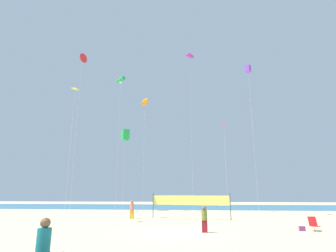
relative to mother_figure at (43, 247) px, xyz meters
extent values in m
plane|color=beige|center=(3.03, 10.44, -0.92)|extent=(120.00, 120.00, 0.00)
cube|color=teal|center=(3.03, 43.33, -0.92)|extent=(120.00, 20.00, 0.01)
cylinder|color=#19727A|center=(0.00, 0.00, 0.19)|extent=(0.39, 0.39, 0.65)
sphere|color=brown|center=(0.00, 0.00, 0.66)|extent=(0.29, 0.29, 0.29)
cube|color=gold|center=(-1.90, 19.15, -0.52)|extent=(0.38, 0.23, 0.79)
cylinder|color=#EA7260|center=(-1.90, 19.15, 0.20)|extent=(0.40, 0.40, 0.65)
sphere|color=#997051|center=(-1.90, 19.15, 0.67)|extent=(0.29, 0.29, 0.29)
cube|color=maroon|center=(4.84, 10.41, -0.55)|extent=(0.35, 0.21, 0.73)
cylinder|color=olive|center=(4.84, 10.41, 0.12)|extent=(0.37, 0.37, 0.61)
sphere|color=brown|center=(4.84, 10.41, 0.55)|extent=(0.27, 0.27, 0.27)
cube|color=red|center=(11.99, 11.71, -0.60)|extent=(0.52, 0.48, 0.03)
cube|color=red|center=(11.99, 12.00, -0.32)|extent=(0.52, 0.23, 0.57)
cylinder|color=silver|center=(11.99, 11.56, -0.76)|extent=(0.03, 0.03, 0.32)
cylinder|color=silver|center=(11.99, 11.85, -0.76)|extent=(0.03, 0.03, 0.32)
cylinder|color=#4C4C51|center=(0.00, 20.28, 0.28)|extent=(0.08, 0.08, 2.40)
cylinder|color=#4C4C51|center=(7.45, 18.64, 0.28)|extent=(0.08, 0.08, 2.40)
cube|color=#EAE566|center=(3.72, 19.46, 0.81)|extent=(7.45, 1.66, 0.90)
cube|color=#7A3872|center=(11.19, 11.74, -0.77)|extent=(0.38, 0.19, 0.30)
cylinder|color=silver|center=(-5.83, 30.42, 4.44)|extent=(0.01, 0.01, 10.71)
cube|color=green|center=(-5.83, 30.42, 9.79)|extent=(1.36, 1.36, 1.56)
cylinder|color=silver|center=(-6.33, 14.21, 4.85)|extent=(0.01, 0.01, 11.53)
pyramid|color=yellow|center=(-6.31, 14.20, 10.69)|extent=(0.85, 0.84, 0.32)
cylinder|color=silver|center=(-6.19, 28.01, 8.28)|extent=(0.01, 0.01, 18.40)
cylinder|color=green|center=(-6.19, 28.01, 17.48)|extent=(1.60, 1.57, 0.58)
sphere|color=white|center=(-6.19, 28.01, 17.09)|extent=(0.35, 0.35, 0.35)
cylinder|color=silver|center=(3.92, 27.24, 9.70)|extent=(0.01, 0.01, 21.23)
ellipsoid|color=#D833A5|center=(3.92, 27.24, 20.31)|extent=(1.52, 1.63, 0.75)
cube|color=purple|center=(3.92, 27.24, 20.55)|extent=(0.32, 0.06, 0.40)
cylinder|color=silver|center=(7.15, 17.93, 3.49)|extent=(0.01, 0.01, 8.82)
pyramid|color=#D833A5|center=(7.16, 17.94, 7.95)|extent=(0.53, 0.52, 0.20)
cylinder|color=silver|center=(11.00, 23.54, 7.66)|extent=(0.01, 0.01, 17.16)
cube|color=purple|center=(11.00, 23.54, 16.24)|extent=(0.76, 0.76, 0.86)
cylinder|color=silver|center=(-7.45, 17.54, 7.27)|extent=(0.01, 0.01, 16.38)
cone|color=red|center=(-7.45, 17.54, 15.46)|extent=(0.79, 1.10, 1.02)
cylinder|color=silver|center=(-2.61, 28.22, 6.52)|extent=(0.01, 0.01, 14.89)
ellipsoid|color=orange|center=(-2.61, 28.22, 13.97)|extent=(1.85, 2.26, 1.01)
cube|color=#8CD833|center=(-2.61, 28.22, 14.29)|extent=(0.43, 0.06, 0.54)
camera|label=1|loc=(4.39, -7.94, 1.50)|focal=29.17mm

